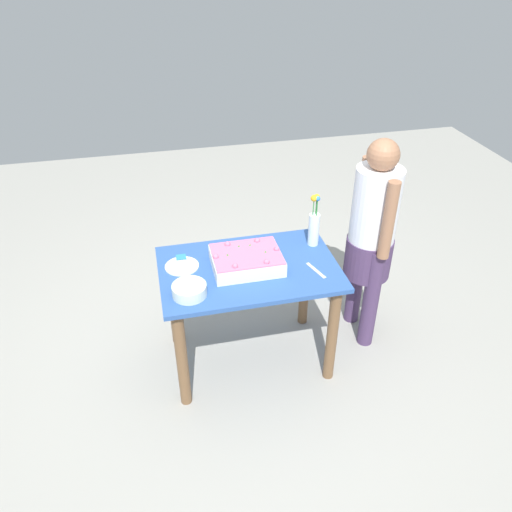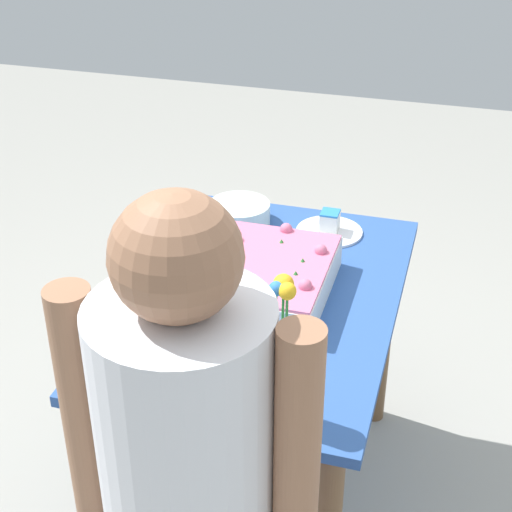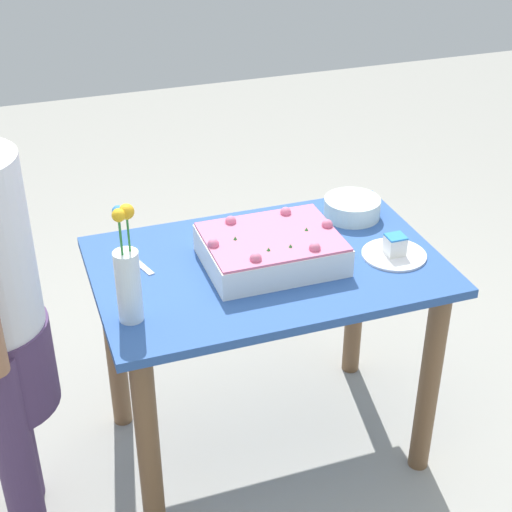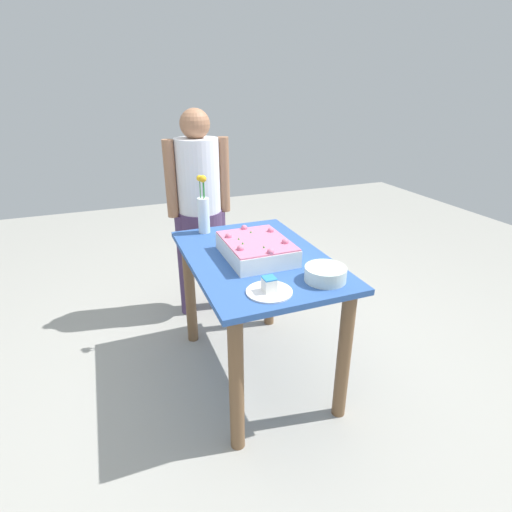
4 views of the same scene
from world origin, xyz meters
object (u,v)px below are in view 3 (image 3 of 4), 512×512
sheet_cake (271,249)px  flower_vase (128,277)px  serving_plate_with_slice (394,251)px  cake_knife (138,262)px  fruit_bowl (352,208)px

sheet_cake → flower_vase: (-0.48, -0.16, 0.09)m
sheet_cake → serving_plate_with_slice: (0.39, -0.09, -0.03)m
serving_plate_with_slice → cake_knife: bearing=164.0°
sheet_cake → fruit_bowl: (0.38, 0.20, -0.02)m
sheet_cake → flower_vase: flower_vase is taller
sheet_cake → cake_knife: (-0.40, 0.14, -0.05)m
serving_plate_with_slice → cake_knife: size_ratio=1.15×
flower_vase → serving_plate_with_slice: bearing=4.5°
sheet_cake → flower_vase: 0.52m
serving_plate_with_slice → flower_vase: size_ratio=0.58×
cake_knife → fruit_bowl: (0.78, 0.06, 0.03)m
sheet_cake → fruit_bowl: bearing=28.2°
fruit_bowl → serving_plate_with_slice: bearing=-87.3°
cake_knife → flower_vase: flower_vase is taller
serving_plate_with_slice → flower_vase: 0.88m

